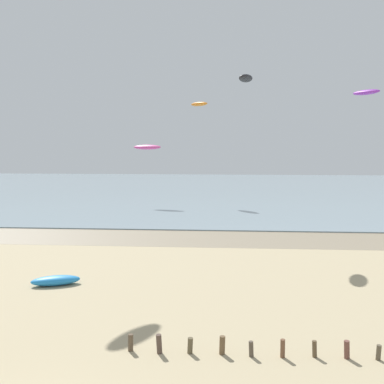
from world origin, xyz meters
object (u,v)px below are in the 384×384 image
Objects in this scene: grounded_kite at (56,281)px; kite_aloft_5 at (147,147)px; kite_aloft_3 at (246,78)px; kite_aloft_2 at (366,92)px; kite_aloft_1 at (199,104)px.

grounded_kite is 0.72× the size of kite_aloft_5.
kite_aloft_3 reaches higher than grounded_kite.
kite_aloft_3 is at bearing 28.85° from grounded_kite.
kite_aloft_2 reaches higher than kite_aloft_5.
grounded_kite is at bearing -49.00° from kite_aloft_1.
kite_aloft_2 is at bearing 27.28° from grounded_kite.
kite_aloft_3 is (4.95, -24.80, -0.09)m from kite_aloft_1.
kite_aloft_1 is 1.24× the size of kite_aloft_3.
kite_aloft_3 is (-12.56, -13.21, -0.24)m from kite_aloft_2.
kite_aloft_1 is at bearing 49.03° from kite_aloft_5.
grounded_kite is at bearing 103.53° from kite_aloft_2.
grounded_kite is 39.35m from kite_aloft_1.
kite_aloft_3 is (10.46, 12.20, 12.11)m from grounded_kite.
grounded_kite is 20.12m from kite_aloft_3.
kite_aloft_5 is at bearing -134.20° from kite_aloft_3.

